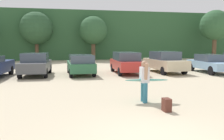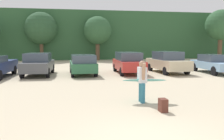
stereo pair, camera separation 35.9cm
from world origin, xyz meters
name	(u,v)px [view 1 (the left image)]	position (x,y,z in m)	size (l,w,h in m)	color
hillside_ridge	(74,36)	(0.00, 34.17, 3.40)	(108.00, 12.00, 6.80)	#2D5633
tree_center_right	(36,28)	(-5.13, 27.55, 4.18)	(4.16, 4.16, 6.29)	brown
tree_far_right	(93,31)	(2.16, 27.12, 3.95)	(3.72, 3.72, 5.85)	brown
tree_ridge_back	(215,25)	(18.74, 24.82, 4.72)	(4.10, 4.10, 6.82)	brown
parked_car_dark_gray	(36,64)	(-3.90, 12.73, 0.82)	(2.07, 4.20, 1.61)	#4C4F54
parked_car_forest_green	(81,64)	(-0.73, 12.42, 0.78)	(1.85, 4.12, 1.48)	#2D6642
parked_car_red	(126,62)	(2.75, 12.66, 0.85)	(1.90, 4.37, 1.63)	#B72D28
parked_car_champagne	(165,62)	(5.89, 12.57, 0.84)	(2.11, 4.47, 1.66)	beige
parked_car_sky_blue	(210,63)	(9.29, 11.69, 0.75)	(1.93, 4.51, 1.44)	#84ADD1
person_adult	(144,79)	(1.04, 3.75, 0.93)	(0.32, 0.67, 1.64)	teal
surfboard_teal	(147,80)	(1.17, 3.85, 0.85)	(1.79, 0.74, 0.20)	teal
backpack_dropped	(167,105)	(1.34, 2.34, 0.22)	(0.24, 0.34, 0.45)	#592D23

